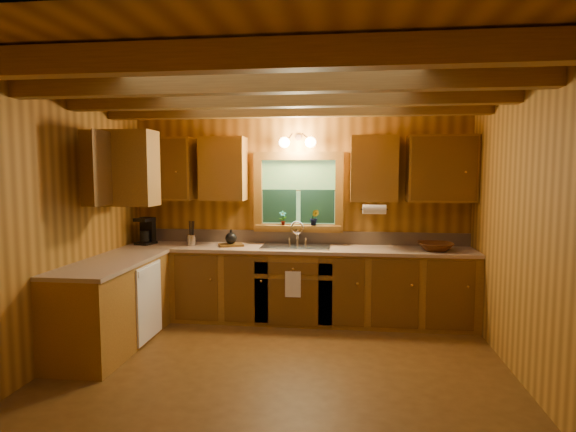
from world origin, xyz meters
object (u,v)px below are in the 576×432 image
(cutting_board, at_px, (231,245))
(wicker_basket, at_px, (435,247))
(sink, at_px, (296,251))
(coffee_maker, at_px, (146,231))

(cutting_board, distance_m, wicker_basket, 2.42)
(sink, bearing_deg, coffee_maker, 179.63)
(coffee_maker, xyz_separation_m, wicker_basket, (3.51, -0.10, -0.12))
(sink, xyz_separation_m, cutting_board, (-0.80, -0.03, 0.06))
(coffee_maker, relative_size, cutting_board, 1.17)
(coffee_maker, relative_size, wicker_basket, 0.85)
(coffee_maker, xyz_separation_m, cutting_board, (1.10, -0.04, -0.15))
(cutting_board, bearing_deg, sink, -21.16)
(coffee_maker, bearing_deg, wicker_basket, 13.20)
(cutting_board, relative_size, wicker_basket, 0.73)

